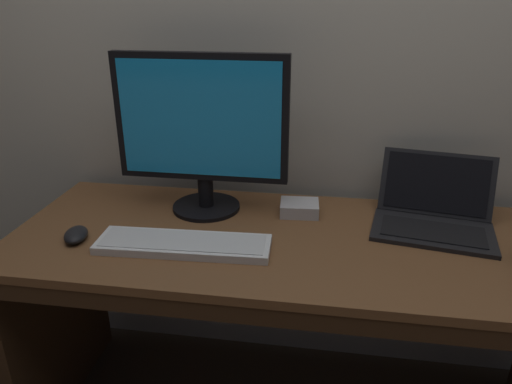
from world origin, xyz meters
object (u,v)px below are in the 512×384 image
at_px(wired_keyboard, 184,244).
at_px(computer_mouse, 76,235).
at_px(external_drive_box, 299,208).
at_px(external_monitor, 202,128).
at_px(laptop_black, 434,212).

bearing_deg(wired_keyboard, computer_mouse, -179.86).
relative_size(computer_mouse, external_drive_box, 0.83).
height_order(external_monitor, external_drive_box, external_monitor).
bearing_deg(external_drive_box, external_monitor, -176.00).
relative_size(laptop_black, external_drive_box, 3.18).
relative_size(wired_keyboard, computer_mouse, 4.83).
xyz_separation_m(external_monitor, external_drive_box, (0.32, 0.02, -0.26)).
distance_m(laptop_black, external_monitor, 0.77).
relative_size(laptop_black, external_monitor, 0.72).
distance_m(laptop_black, computer_mouse, 1.09).
relative_size(external_monitor, wired_keyboard, 1.09).
height_order(computer_mouse, external_drive_box, external_drive_box).
height_order(laptop_black, computer_mouse, laptop_black).
bearing_deg(computer_mouse, laptop_black, -3.11).
xyz_separation_m(wired_keyboard, computer_mouse, (-0.33, -0.00, 0.00)).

